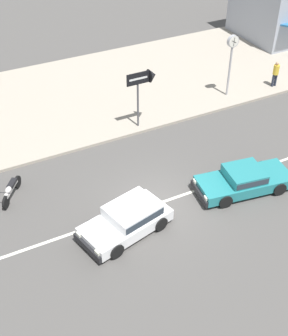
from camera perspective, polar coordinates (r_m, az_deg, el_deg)
name	(u,v)px	position (r m, az deg, el deg)	size (l,w,h in m)	color
ground_plane	(155,204)	(19.71, 1.41, -4.47)	(160.00, 160.00, 0.00)	#4C4947
lane_centre_stripe	(155,204)	(19.71, 1.41, -4.46)	(50.40, 0.14, 0.01)	silver
kerb_strip	(72,98)	(27.35, -8.76, 8.46)	(68.00, 10.00, 0.15)	#9E9384
sedan_teal_0	(244,180)	(20.57, 12.06, -1.40)	(4.42, 2.26, 1.06)	teal
hatchback_white_3	(128,219)	(18.24, -1.97, -6.18)	(3.93, 2.48, 1.10)	white
motorcycle_1	(11,190)	(20.57, -15.90, -2.55)	(1.21, 1.62, 0.80)	black
street_clock	(232,51)	(26.46, 10.65, 13.85)	(0.67, 0.22, 3.55)	#9E9EA3
arrow_signboard	(148,79)	(23.30, 0.50, 10.80)	(1.57, 0.67, 3.04)	#4C4C51
pedestrian_near_clock	(276,72)	(28.79, 15.77, 11.19)	(0.34, 0.34, 1.54)	#232838
shopfront_mid_block	(285,3)	(36.19, 16.83, 18.72)	(5.97, 6.23, 4.45)	#999EA8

